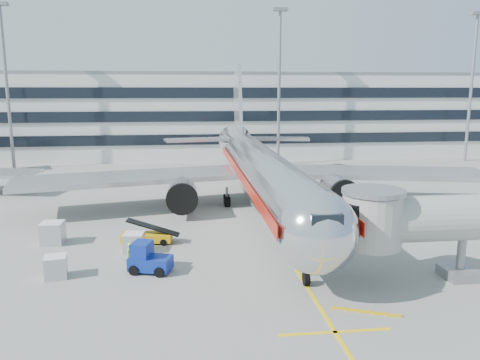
{
  "coord_description": "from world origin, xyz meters",
  "views": [
    {
      "loc": [
        -7.48,
        -35.65,
        12.34
      ],
      "look_at": [
        -2.48,
        7.67,
        4.0
      ],
      "focal_mm": 35.0,
      "sensor_mm": 36.0,
      "label": 1
    }
  ],
  "objects": [
    {
      "name": "cargo_container_right",
      "position": [
        -11.66,
        -0.44,
        0.79
      ],
      "size": [
        1.63,
        1.63,
        1.57
      ],
      "color": "#B2B4B9",
      "rests_on": "ground"
    },
    {
      "name": "stop_bar",
      "position": [
        0.0,
        -14.0,
        0.01
      ],
      "size": [
        6.0,
        0.25,
        0.01
      ],
      "primitive_type": "cube",
      "color": "yellow",
      "rests_on": "ground"
    },
    {
      "name": "light_mast_west",
      "position": [
        -35.0,
        42.0,
        14.88
      ],
      "size": [
        2.4,
        1.2,
        25.45
      ],
      "color": "gray",
      "rests_on": "ground"
    },
    {
      "name": "ramp_worker",
      "position": [
        -11.48,
        -4.02,
        0.99
      ],
      "size": [
        0.86,
        0.83,
        1.99
      ],
      "primitive_type": "imported",
      "rotation": [
        0.0,
        0.0,
        0.69
      ],
      "color": "#ADFF1A",
      "rests_on": "ground"
    },
    {
      "name": "lead_in_line",
      "position": [
        0.0,
        10.0,
        0.01
      ],
      "size": [
        0.25,
        70.0,
        0.01
      ],
      "primitive_type": "cube",
      "color": "yellow",
      "rests_on": "ground"
    },
    {
      "name": "ground",
      "position": [
        0.0,
        0.0,
        0.0
      ],
      "size": [
        180.0,
        180.0,
        0.0
      ],
      "primitive_type": "plane",
      "color": "gray",
      "rests_on": "ground"
    },
    {
      "name": "cargo_container_left",
      "position": [
        -18.5,
        2.55,
        0.92
      ],
      "size": [
        1.73,
        1.73,
        1.82
      ],
      "color": "#B2B4B9",
      "rests_on": "ground"
    },
    {
      "name": "belt_loader",
      "position": [
        -10.88,
        1.83,
        0.58
      ],
      "size": [
        4.35,
        1.93,
        2.05
      ],
      "color": "#DEA709",
      "rests_on": "ground"
    },
    {
      "name": "cargo_container_front",
      "position": [
        -16.35,
        -4.8,
        0.76
      ],
      "size": [
        1.65,
        1.65,
        1.5
      ],
      "color": "#B2B4B9",
      "rests_on": "ground"
    },
    {
      "name": "main_jet",
      "position": [
        0.0,
        11.72,
        4.23
      ],
      "size": [
        50.95,
        48.7,
        16.06
      ],
      "color": "silver",
      "rests_on": "ground"
    },
    {
      "name": "baggage_tug",
      "position": [
        -10.29,
        -4.5,
        0.92
      ],
      "size": [
        3.18,
        2.49,
        2.12
      ],
      "color": "navy",
      "rests_on": "ground"
    },
    {
      "name": "terminal",
      "position": [
        0.0,
        57.95,
        7.8
      ],
      "size": [
        150.0,
        24.25,
        15.6
      ],
      "color": "silver",
      "rests_on": "ground"
    },
    {
      "name": "light_mast_centre",
      "position": [
        8.0,
        42.0,
        14.88
      ],
      "size": [
        2.4,
        1.2,
        25.45
      ],
      "color": "gray",
      "rests_on": "ground"
    },
    {
      "name": "light_mast_east",
      "position": [
        42.0,
        42.0,
        14.88
      ],
      "size": [
        2.4,
        1.2,
        25.45
      ],
      "color": "gray",
      "rests_on": "ground"
    }
  ]
}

